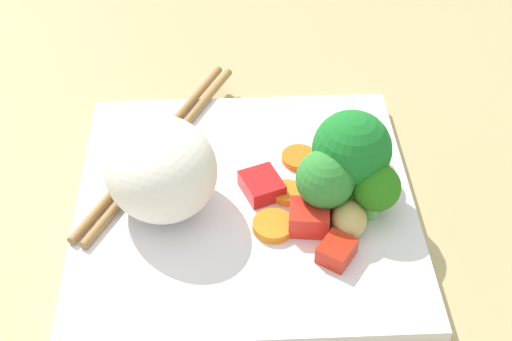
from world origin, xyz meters
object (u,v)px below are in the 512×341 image
object	(u,v)px
rice_mound	(160,170)
square_plate	(245,206)
carrot_slice_2	(299,158)
broccoli_floret_0	(326,179)
chopstick_pair	(160,146)

from	to	relation	value
rice_mound	square_plate	bearing A→B (deg)	-88.50
square_plate	carrot_slice_2	xyz separation A→B (cm)	(3.88, -4.49, 1.04)
rice_mound	broccoli_floret_0	bearing A→B (deg)	-97.88
square_plate	rice_mound	bearing A→B (deg)	91.50
rice_mound	carrot_slice_2	world-z (taller)	rice_mound
rice_mound	broccoli_floret_0	world-z (taller)	rice_mound
square_plate	broccoli_floret_0	xyz separation A→B (cm)	(-1.74, -5.52, 3.90)
carrot_slice_2	chopstick_pair	size ratio (longest dim) A/B	0.13
square_plate	carrot_slice_2	distance (cm)	6.03
square_plate	chopstick_pair	size ratio (longest dim) A/B	1.19
broccoli_floret_0	chopstick_pair	bearing A→B (deg)	56.38
square_plate	chopstick_pair	distance (cm)	8.87
rice_mound	carrot_slice_2	xyz separation A→B (cm)	(4.04, -10.40, -3.15)
broccoli_floret_0	carrot_slice_2	size ratio (longest dim) A/B	1.92
broccoli_floret_0	square_plate	bearing A→B (deg)	72.54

